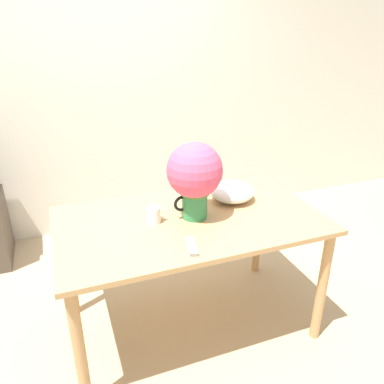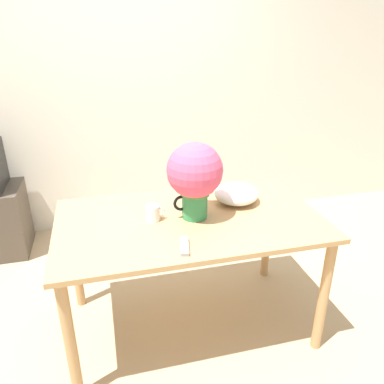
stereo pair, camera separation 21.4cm
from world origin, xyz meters
name	(u,v)px [view 2 (the right image)]	position (x,y,z in m)	size (l,w,h in m)	color
ground_plane	(161,330)	(0.00, 0.00, 0.00)	(12.00, 12.00, 0.00)	tan
wall_back	(125,91)	(0.00, 1.62, 1.30)	(8.00, 0.05, 2.60)	silver
table	(190,233)	(0.20, 0.02, 0.70)	(1.54, 0.89, 0.80)	tan
flower_vase	(195,176)	(0.23, 0.03, 1.06)	(0.32, 0.32, 0.45)	#2D844C
coffee_mug	(153,213)	(-0.01, 0.05, 0.84)	(0.11, 0.08, 0.09)	white
white_bowl	(236,193)	(0.54, 0.16, 0.86)	(0.28, 0.28, 0.12)	white
remote_control	(184,246)	(0.10, -0.29, 0.81)	(0.08, 0.17, 0.02)	#999999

